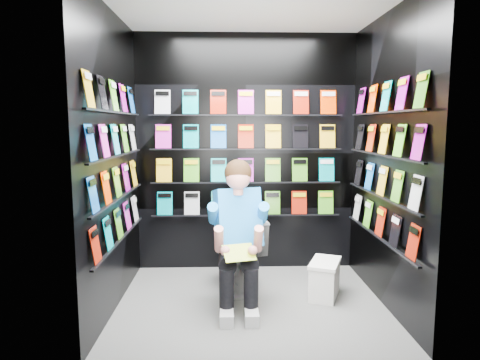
{
  "coord_description": "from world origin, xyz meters",
  "views": [
    {
      "loc": [
        -0.22,
        -3.72,
        1.61
      ],
      "look_at": [
        -0.09,
        0.15,
        1.11
      ],
      "focal_mm": 32.0,
      "sensor_mm": 36.0,
      "label": 1
    }
  ],
  "objects": [
    {
      "name": "reader",
      "position": [
        -0.12,
        0.0,
        0.78
      ],
      "size": [
        0.72,
        0.89,
        1.44
      ],
      "primitive_type": null,
      "rotation": [
        0.0,
        0.0,
        0.27
      ],
      "color": "blue",
      "rests_on": "toilet"
    },
    {
      "name": "floor",
      "position": [
        0.0,
        0.0,
        0.0
      ],
      "size": [
        2.4,
        2.4,
        0.0
      ],
      "primitive_type": "plane",
      "color": "#5C5C5A",
      "rests_on": "ground"
    },
    {
      "name": "wall_right",
      "position": [
        1.2,
        0.0,
        1.3
      ],
      "size": [
        0.04,
        2.0,
        2.6
      ],
      "primitive_type": "cube",
      "color": "black",
      "rests_on": "floor"
    },
    {
      "name": "longbox",
      "position": [
        0.71,
        0.13,
        0.16
      ],
      "size": [
        0.37,
        0.47,
        0.31
      ],
      "primitive_type": "cube",
      "rotation": [
        0.0,
        0.0,
        -0.39
      ],
      "color": "white",
      "rests_on": "floor"
    },
    {
      "name": "longbox_lid",
      "position": [
        0.71,
        0.13,
        0.33
      ],
      "size": [
        0.4,
        0.5,
        0.03
      ],
      "primitive_type": "cube",
      "rotation": [
        0.0,
        0.0,
        -0.39
      ],
      "color": "white",
      "rests_on": "longbox"
    },
    {
      "name": "comics_right",
      "position": [
        1.17,
        0.0,
        1.31
      ],
      "size": [
        0.06,
        1.7,
        1.37
      ],
      "primitive_type": null,
      "color": "#F05E00",
      "rests_on": "wall_right"
    },
    {
      "name": "wall_left",
      "position": [
        -1.2,
        0.0,
        1.3
      ],
      "size": [
        0.04,
        2.0,
        2.6
      ],
      "primitive_type": "cube",
      "color": "black",
      "rests_on": "floor"
    },
    {
      "name": "wall_front",
      "position": [
        0.0,
        -1.0,
        1.3
      ],
      "size": [
        2.4,
        0.04,
        2.6
      ],
      "primitive_type": "cube",
      "color": "black",
      "rests_on": "floor"
    },
    {
      "name": "held_comic",
      "position": [
        -0.12,
        -0.35,
        0.58
      ],
      "size": [
        0.29,
        0.21,
        0.11
      ],
      "primitive_type": "cube",
      "rotation": [
        -0.96,
        0.0,
        0.27
      ],
      "color": "green",
      "rests_on": "reader"
    },
    {
      "name": "wall_back",
      "position": [
        0.0,
        1.0,
        1.3
      ],
      "size": [
        2.4,
        0.04,
        2.6
      ],
      "primitive_type": "cube",
      "color": "black",
      "rests_on": "floor"
    },
    {
      "name": "ceiling",
      "position": [
        0.0,
        0.0,
        2.6
      ],
      "size": [
        2.4,
        2.4,
        0.0
      ],
      "primitive_type": "plane",
      "color": "white",
      "rests_on": "floor"
    },
    {
      "name": "toilet",
      "position": [
        -0.12,
        0.38,
        0.37
      ],
      "size": [
        0.6,
        0.83,
        0.73
      ],
      "primitive_type": "imported",
      "rotation": [
        0.0,
        0.0,
        3.41
      ],
      "color": "white",
      "rests_on": "floor"
    },
    {
      "name": "comics_left",
      "position": [
        -1.17,
        0.0,
        1.31
      ],
      "size": [
        0.06,
        1.7,
        1.37
      ],
      "primitive_type": null,
      "color": "#F05E00",
      "rests_on": "wall_left"
    },
    {
      "name": "comics_back",
      "position": [
        0.0,
        0.97,
        1.31
      ],
      "size": [
        2.1,
        0.06,
        1.37
      ],
      "primitive_type": null,
      "color": "#F05E00",
      "rests_on": "wall_back"
    }
  ]
}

